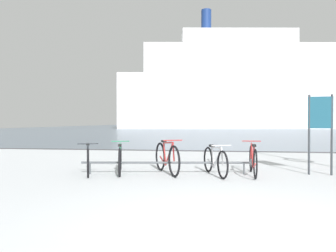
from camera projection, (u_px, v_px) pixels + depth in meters
name	position (u px, v px, depth m)	size (l,w,h in m)	color
ground	(214.00, 129.00, 56.98)	(80.00, 132.00, 0.08)	silver
bike_rack	(167.00, 163.00, 7.58)	(4.07, 0.59, 0.31)	#4C5156
bicycle_0	(88.00, 159.00, 7.63)	(0.73, 1.57, 0.77)	black
bicycle_1	(120.00, 159.00, 7.74)	(0.58, 1.60, 0.77)	black
bicycle_2	(167.00, 158.00, 7.67)	(0.84, 1.59, 0.84)	black
bicycle_3	(215.00, 161.00, 7.43)	(0.65, 1.56, 0.74)	black
bicycle_4	(253.00, 160.00, 7.46)	(0.46, 1.72, 0.79)	black
info_sign	(320.00, 121.00, 7.48)	(0.55, 0.09, 1.90)	#33383D
ferry_ship	(241.00, 89.00, 60.48)	(47.39, 16.95, 22.53)	white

